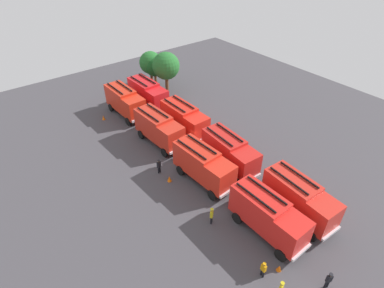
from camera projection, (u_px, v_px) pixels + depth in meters
name	position (u px, v px, depth m)	size (l,w,h in m)	color
ground_plane	(192.00, 154.00, 36.69)	(62.96, 62.96, 0.00)	#423F44
fire_truck_0	(125.00, 101.00, 42.76)	(7.26, 2.90, 3.88)	red
fire_truck_1	(159.00, 128.00, 37.27)	(7.31, 3.04, 3.88)	red
fire_truck_2	(203.00, 164.00, 31.74)	(7.32, 3.07, 3.88)	red
fire_truck_3	(268.00, 215.00, 26.35)	(7.22, 2.81, 3.88)	red
fire_truck_4	(148.00, 93.00, 44.69)	(7.27, 2.93, 3.88)	red
fire_truck_5	(184.00, 118.00, 38.99)	(7.24, 2.85, 3.88)	red
fire_truck_6	(230.00, 152.00, 33.46)	(7.32, 3.07, 3.88)	red
fire_truck_7	(300.00, 198.00, 27.94)	(7.33, 3.09, 3.88)	red
firefighter_0	(212.00, 215.00, 27.76)	(0.44, 0.48, 1.82)	black
firefighter_2	(159.00, 166.00, 33.40)	(0.31, 0.45, 1.70)	black
firefighter_3	(329.00, 280.00, 22.85)	(0.37, 0.48, 1.72)	black
firefighter_4	(263.00, 269.00, 23.63)	(0.43, 0.27, 1.63)	black
tree_0	(151.00, 63.00, 49.80)	(3.58, 3.58, 5.56)	brown
tree_1	(155.00, 66.00, 49.53)	(3.27, 3.27, 5.06)	brown
tree_2	(166.00, 66.00, 47.14)	(4.16, 4.16, 6.45)	brown
traffic_cone_0	(279.00, 268.00, 24.37)	(0.41, 0.41, 0.58)	#F2600C
traffic_cone_1	(169.00, 179.00, 32.66)	(0.47, 0.47, 0.67)	#F2600C
traffic_cone_2	(104.00, 118.00, 42.71)	(0.42, 0.42, 0.60)	#F2600C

